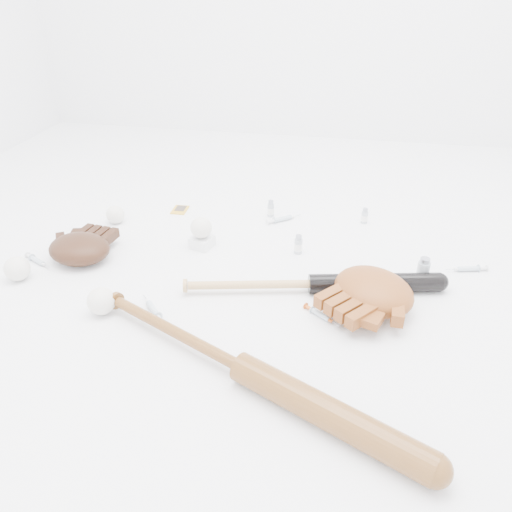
% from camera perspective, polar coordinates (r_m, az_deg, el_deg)
% --- Properties ---
extents(bat_dark, '(0.81, 0.23, 0.06)m').
position_cam_1_polar(bat_dark, '(1.51, 6.41, -3.18)').
color(bat_dark, black).
rests_on(bat_dark, ground).
extents(bat_wood, '(0.91, 0.49, 0.07)m').
position_cam_1_polar(bat_wood, '(1.21, -1.54, -12.67)').
color(bat_wood, brown).
rests_on(bat_wood, ground).
extents(glove_dark, '(0.28, 0.28, 0.09)m').
position_cam_1_polar(glove_dark, '(1.76, -19.54, 0.83)').
color(glove_dark, black).
rests_on(glove_dark, ground).
extents(glove_tan, '(0.41, 0.41, 0.10)m').
position_cam_1_polar(glove_tan, '(1.48, 13.29, -3.83)').
color(glove_tan, brown).
rests_on(glove_tan, ground).
extents(trading_card, '(0.06, 0.08, 0.00)m').
position_cam_1_polar(trading_card, '(2.04, -8.70, 5.24)').
color(trading_card, gold).
rests_on(trading_card, ground).
extents(pedestal, '(0.09, 0.09, 0.04)m').
position_cam_1_polar(pedestal, '(1.76, -6.19, 1.60)').
color(pedestal, white).
rests_on(pedestal, ground).
extents(baseball_on_pedestal, '(0.07, 0.07, 0.07)m').
position_cam_1_polar(baseball_on_pedestal, '(1.73, -6.29, 3.24)').
color(baseball_on_pedestal, white).
rests_on(baseball_on_pedestal, pedestal).
extents(baseball_left, '(0.08, 0.08, 0.08)m').
position_cam_1_polar(baseball_left, '(1.73, -25.63, -1.31)').
color(baseball_left, white).
rests_on(baseball_left, ground).
extents(baseball_upper, '(0.07, 0.07, 0.07)m').
position_cam_1_polar(baseball_upper, '(1.98, -15.79, 4.57)').
color(baseball_upper, white).
rests_on(baseball_upper, ground).
extents(baseball_mid, '(0.08, 0.08, 0.08)m').
position_cam_1_polar(baseball_mid, '(1.48, -17.25, -4.94)').
color(baseball_mid, white).
rests_on(baseball_mid, ground).
extents(syringe_0, '(0.14, 0.09, 0.02)m').
position_cam_1_polar(syringe_0, '(1.81, -23.72, -0.49)').
color(syringe_0, '#ADBCC6').
rests_on(syringe_0, ground).
extents(syringe_1, '(0.13, 0.14, 0.02)m').
position_cam_1_polar(syringe_1, '(1.46, -11.69, -6.00)').
color(syringe_1, '#ADBCC6').
rests_on(syringe_1, ground).
extents(syringe_2, '(0.15, 0.12, 0.02)m').
position_cam_1_polar(syringe_2, '(1.93, 3.07, 4.27)').
color(syringe_2, '#ADBCC6').
rests_on(syringe_2, ground).
extents(syringe_3, '(0.12, 0.10, 0.02)m').
position_cam_1_polar(syringe_3, '(1.43, 7.37, -6.66)').
color(syringe_3, '#ADBCC6').
rests_on(syringe_3, ground).
extents(syringe_4, '(0.15, 0.06, 0.02)m').
position_cam_1_polar(syringe_4, '(1.75, 23.08, -1.35)').
color(syringe_4, '#ADBCC6').
rests_on(syringe_4, ground).
extents(vial_0, '(0.03, 0.03, 0.07)m').
position_cam_1_polar(vial_0, '(1.96, 1.70, 5.46)').
color(vial_0, '#AAB3BB').
rests_on(vial_0, ground).
extents(vial_1, '(0.02, 0.02, 0.06)m').
position_cam_1_polar(vial_1, '(1.95, 12.31, 4.52)').
color(vial_1, '#AAB3BB').
rests_on(vial_1, ground).
extents(vial_2, '(0.03, 0.03, 0.07)m').
position_cam_1_polar(vial_2, '(1.71, 4.86, 1.34)').
color(vial_2, '#AAB3BB').
rests_on(vial_2, ground).
extents(vial_3, '(0.04, 0.04, 0.09)m').
position_cam_1_polar(vial_3, '(1.62, 18.54, -1.61)').
color(vial_3, '#AAB3BB').
rests_on(vial_3, ground).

